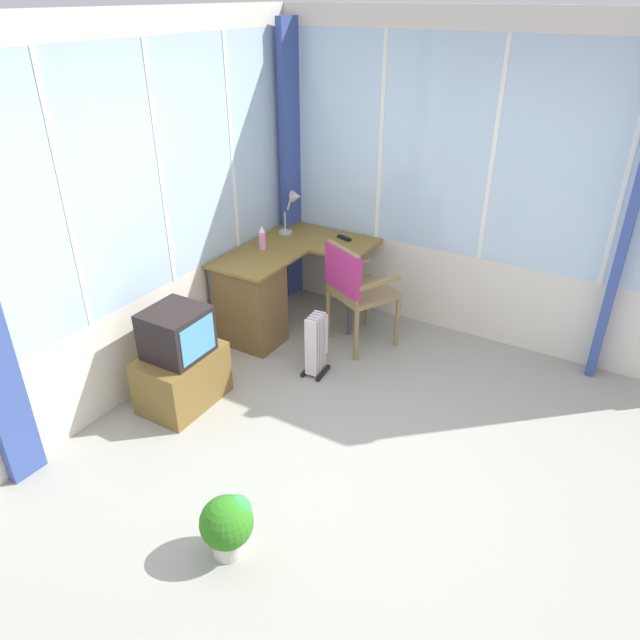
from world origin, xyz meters
TOP-DOWN VIEW (x-y plane):
  - ground at (0.00, 0.00)m, footprint 5.18×4.92m
  - north_window_panel at (-0.00, 1.99)m, footprint 4.18×0.07m
  - east_window_panel at (2.12, 0.00)m, footprint 0.07×3.92m
  - curtain_corner at (1.99, 1.86)m, footprint 0.24×0.10m
  - curtain_east_far at (2.04, -1.08)m, footprint 0.23×0.07m
  - desk at (1.04, 1.63)m, footprint 1.34×1.04m
  - desk_lamp at (1.80, 1.71)m, footprint 0.22×0.19m
  - tv_remote at (1.88, 1.21)m, footprint 0.09×0.16m
  - spray_bottle at (1.30, 1.72)m, footprint 0.06×0.06m
  - wooden_armchair at (1.36, 0.85)m, footprint 0.65×0.65m
  - tv_on_stand at (-0.03, 1.55)m, footprint 0.64×0.45m
  - space_heater at (0.84, 0.89)m, footprint 0.27×0.19m
  - potted_plant at (-0.97, 0.37)m, footprint 0.30×0.30m

SIDE VIEW (x-z plane):
  - ground at x=0.00m, z-range -0.06..0.00m
  - potted_plant at x=-0.97m, z-range 0.03..0.41m
  - space_heater at x=0.84m, z-range 0.01..0.54m
  - tv_on_stand at x=-0.03m, z-range -0.04..0.75m
  - desk at x=1.04m, z-range 0.04..0.80m
  - wooden_armchair at x=1.36m, z-range 0.14..1.09m
  - tv_remote at x=1.88m, z-range 0.76..0.78m
  - spray_bottle at x=1.30m, z-range 0.76..0.97m
  - desk_lamp at x=1.80m, z-range 0.83..1.23m
  - curtain_corner at x=1.99m, z-range 0.00..2.60m
  - curtain_east_far at x=2.04m, z-range 0.00..2.60m
  - east_window_panel at x=2.12m, z-range 0.00..2.70m
  - north_window_panel at x=0.00m, z-range 0.00..2.70m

